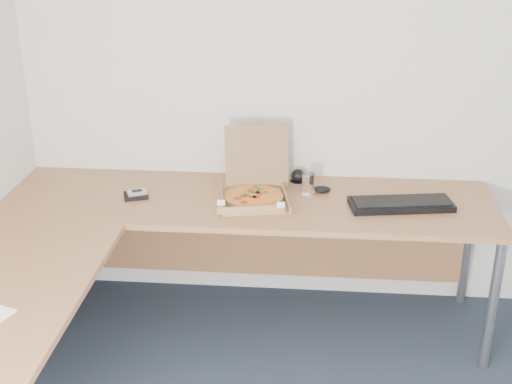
# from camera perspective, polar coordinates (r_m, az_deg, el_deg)

# --- Properties ---
(room_shell) EXTENTS (3.50, 3.50, 2.50)m
(room_shell) POSITION_cam_1_polar(r_m,az_deg,el_deg) (1.96, 9.98, -3.46)
(room_shell) COLOR beige
(room_shell) RESTS_ON ground
(desk) EXTENTS (2.50, 2.20, 0.73)m
(desk) POSITION_cam_1_polar(r_m,az_deg,el_deg) (3.13, -7.33, -3.97)
(desk) COLOR #9F6840
(desk) RESTS_ON ground
(pizza_box) EXTENTS (0.33, 0.39, 0.34)m
(pizza_box) POSITION_cam_1_polar(r_m,az_deg,el_deg) (3.42, -0.16, -0.06)
(pizza_box) COLOR #9E744D
(pizza_box) RESTS_ON desk
(drinking_glass) EXTENTS (0.06, 0.06, 0.11)m
(drinking_glass) POSITION_cam_1_polar(r_m,az_deg,el_deg) (3.50, 4.41, 0.69)
(drinking_glass) COLOR silver
(drinking_glass) RESTS_ON desk
(keyboard) EXTENTS (0.53, 0.26, 0.03)m
(keyboard) POSITION_cam_1_polar(r_m,az_deg,el_deg) (3.43, 12.09, -1.02)
(keyboard) COLOR black
(keyboard) RESTS_ON desk
(mouse) EXTENTS (0.11, 0.09, 0.03)m
(mouse) POSITION_cam_1_polar(r_m,az_deg,el_deg) (3.54, 5.57, 0.23)
(mouse) COLOR black
(mouse) RESTS_ON desk
(wallet) EXTENTS (0.14, 0.13, 0.02)m
(wallet) POSITION_cam_1_polar(r_m,az_deg,el_deg) (3.52, -10.07, -0.29)
(wallet) COLOR black
(wallet) RESTS_ON desk
(phone) EXTENTS (0.11, 0.09, 0.02)m
(phone) POSITION_cam_1_polar(r_m,az_deg,el_deg) (3.51, -9.97, -0.04)
(phone) COLOR #B2B5BA
(phone) RESTS_ON wallet
(dome_speaker) EXTENTS (0.09, 0.09, 0.07)m
(dome_speaker) POSITION_cam_1_polar(r_m,az_deg,el_deg) (3.67, 3.55, 1.45)
(dome_speaker) COLOR black
(dome_speaker) RESTS_ON desk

